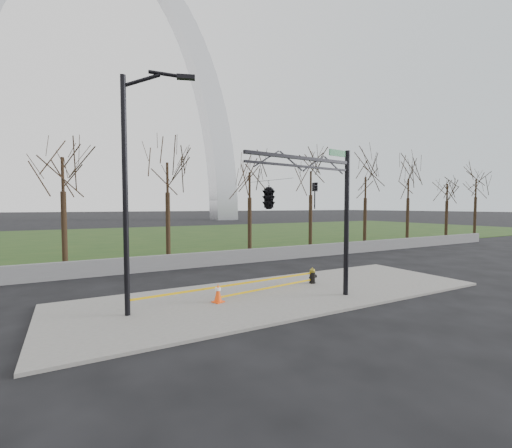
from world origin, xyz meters
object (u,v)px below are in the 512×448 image
traffic_cone (218,293)px  fire_hydrant (312,276)px  traffic_signal_mast (286,195)px  street_light (132,178)px

traffic_cone → fire_hydrant: bearing=8.8°
fire_hydrant → traffic_signal_mast: size_ratio=0.13×
fire_hydrant → traffic_signal_mast: (-3.32, -2.65, 3.70)m
fire_hydrant → traffic_cone: (-5.16, -0.79, 0.02)m
traffic_cone → traffic_signal_mast: traffic_signal_mast is taller
traffic_signal_mast → traffic_cone: bearing=128.7°
fire_hydrant → traffic_cone: size_ratio=1.04×
fire_hydrant → traffic_signal_mast: bearing=-149.9°
fire_hydrant → traffic_signal_mast: 5.63m
traffic_cone → street_light: street_light is taller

